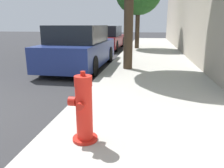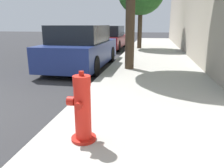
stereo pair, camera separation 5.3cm
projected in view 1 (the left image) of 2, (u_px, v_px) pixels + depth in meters
sidewalk_slab at (155, 136)px, 2.83m from camera, size 2.92×40.00×0.13m
fire_hydrant at (84, 110)px, 2.53m from camera, size 0.33×0.33×0.84m
parked_car_near at (80, 48)px, 7.45m from camera, size 1.71×4.13×1.44m
parked_car_mid at (106, 38)px, 13.26m from camera, size 1.79×4.47×1.38m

